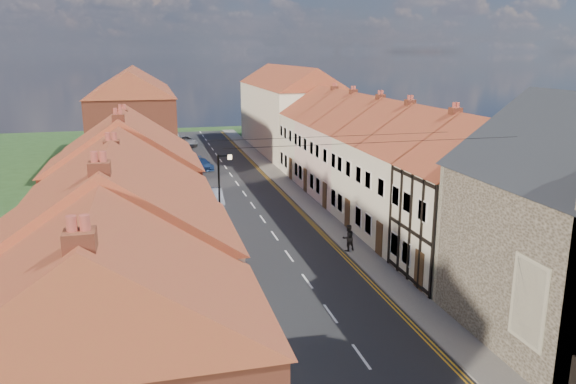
% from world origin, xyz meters
% --- Properties ---
extents(road, '(7.00, 90.00, 0.02)m').
position_xyz_m(road, '(0.00, 30.00, 0.01)').
color(road, black).
rests_on(road, ground).
extents(pavement_left, '(1.80, 90.00, 0.12)m').
position_xyz_m(pavement_left, '(-4.40, 30.00, 0.06)').
color(pavement_left, '#9E9A90').
rests_on(pavement_left, ground).
extents(pavement_right, '(1.80, 90.00, 0.12)m').
position_xyz_m(pavement_right, '(4.40, 30.00, 0.06)').
color(pavement_right, '#9E9A90').
rests_on(pavement_right, ground).
extents(cottage_r_tudor, '(8.30, 5.20, 9.00)m').
position_xyz_m(cottage_r_tudor, '(9.27, 12.70, 4.47)').
color(cottage_r_tudor, beige).
rests_on(cottage_r_tudor, ground).
extents(cottage_r_white_near, '(8.30, 6.00, 9.00)m').
position_xyz_m(cottage_r_white_near, '(9.30, 18.10, 4.47)').
color(cottage_r_white_near, beige).
rests_on(cottage_r_white_near, ground).
extents(cottage_r_cream_mid, '(8.30, 5.20, 9.00)m').
position_xyz_m(cottage_r_cream_mid, '(9.30, 23.50, 4.48)').
color(cottage_r_cream_mid, beige).
rests_on(cottage_r_cream_mid, ground).
extents(cottage_r_pink, '(8.30, 6.00, 9.00)m').
position_xyz_m(cottage_r_pink, '(9.30, 28.90, 4.47)').
color(cottage_r_pink, '#FCDFC7').
rests_on(cottage_r_pink, ground).
extents(cottage_r_white_far, '(8.30, 5.20, 9.00)m').
position_xyz_m(cottage_r_white_far, '(9.30, 34.30, 4.48)').
color(cottage_r_white_far, '#FCDFC7').
rests_on(cottage_r_white_far, ground).
extents(cottage_r_cream_far, '(8.30, 6.00, 9.00)m').
position_xyz_m(cottage_r_cream_far, '(9.30, 39.70, 4.47)').
color(cottage_r_cream_far, beige).
rests_on(cottage_r_cream_far, ground).
extents(cottage_l_brick_near, '(8.30, 5.70, 8.80)m').
position_xyz_m(cottage_l_brick_near, '(-9.30, -0.25, 4.37)').
color(cottage_l_brick_near, brown).
rests_on(cottage_l_brick_near, ground).
extents(cottage_l_cream, '(8.30, 6.30, 9.10)m').
position_xyz_m(cottage_l_cream, '(-9.30, 5.55, 4.52)').
color(cottage_l_cream, beige).
rests_on(cottage_l_cream, ground).
extents(cottage_l_white, '(8.30, 6.90, 8.80)m').
position_xyz_m(cottage_l_white, '(-9.30, 11.95, 4.37)').
color(cottage_l_white, beige).
rests_on(cottage_l_white, ground).
extents(cottage_l_brick_mid, '(8.30, 5.70, 9.10)m').
position_xyz_m(cottage_l_brick_mid, '(-9.30, 18.05, 4.53)').
color(cottage_l_brick_mid, brown).
rests_on(cottage_l_brick_mid, ground).
extents(cottage_l_pink, '(8.30, 6.30, 8.80)m').
position_xyz_m(cottage_l_pink, '(-9.30, 23.85, 4.37)').
color(cottage_l_pink, '#FCDFC7').
rests_on(cottage_l_pink, ground).
extents(block_right_far, '(8.30, 24.20, 10.50)m').
position_xyz_m(block_right_far, '(9.30, 55.00, 5.29)').
color(block_right_far, beige).
rests_on(block_right_far, ground).
extents(block_left_far, '(8.30, 24.20, 10.50)m').
position_xyz_m(block_left_far, '(-9.30, 50.00, 5.29)').
color(block_left_far, brown).
rests_on(block_left_far, ground).
extents(lamppost, '(0.88, 0.15, 6.00)m').
position_xyz_m(lamppost, '(-3.81, 20.00, 3.54)').
color(lamppost, black).
rests_on(lamppost, pavement_left).
extents(car_mid, '(1.62, 4.45, 1.46)m').
position_xyz_m(car_mid, '(-3.20, 30.29, 0.73)').
color(car_mid, gray).
rests_on(car_mid, ground).
extents(car_far, '(2.62, 4.20, 1.14)m').
position_xyz_m(car_far, '(-2.58, 45.55, 0.57)').
color(car_far, navy).
rests_on(car_far, ground).
extents(car_distant, '(3.50, 5.22, 1.33)m').
position_xyz_m(car_distant, '(-3.20, 61.40, 0.67)').
color(car_distant, '#919398').
rests_on(car_distant, ground).
extents(pedestrian_left, '(0.73, 0.50, 1.91)m').
position_xyz_m(pedestrian_left, '(-3.70, 9.23, 1.08)').
color(pedestrian_left, black).
rests_on(pedestrian_left, pavement_left).
extents(pedestrian_right, '(0.96, 0.83, 1.67)m').
position_xyz_m(pedestrian_right, '(3.70, 17.77, 0.96)').
color(pedestrian_right, '#2A2622').
rests_on(pedestrian_right, pavement_right).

